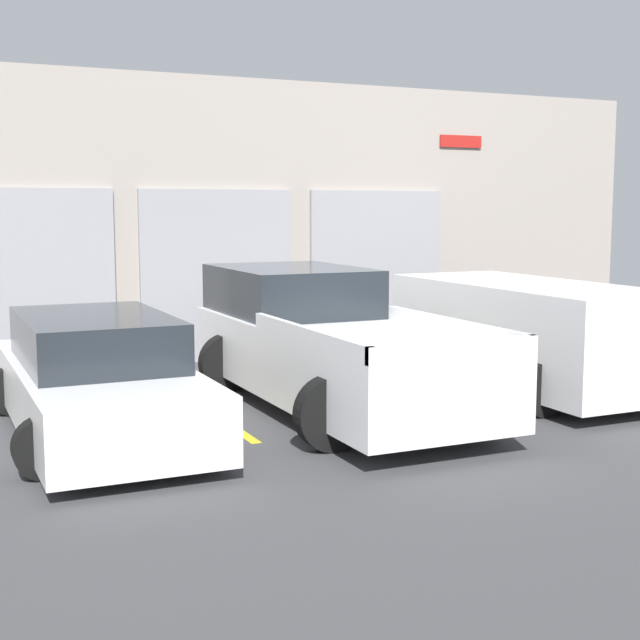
# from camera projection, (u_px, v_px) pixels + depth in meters

# --- Properties ---
(ground_plane) EXTENTS (28.00, 28.00, 0.00)m
(ground_plane) POSITION_uv_depth(u_px,v_px,m) (298.00, 392.00, 12.46)
(ground_plane) COLOR #3D3D3F
(shophouse_building) EXTENTS (16.63, 0.68, 4.70)m
(shophouse_building) POSITION_uv_depth(u_px,v_px,m) (222.00, 222.00, 15.13)
(shophouse_building) COLOR #9E9389
(shophouse_building) RESTS_ON ground
(pickup_truck) EXTENTS (2.55, 5.48, 1.73)m
(pickup_truck) POSITION_uv_depth(u_px,v_px,m) (326.00, 343.00, 11.54)
(pickup_truck) COLOR white
(pickup_truck) RESTS_ON ground
(sedan_white) EXTENTS (2.17, 4.69, 1.36)m
(sedan_white) POSITION_uv_depth(u_px,v_px,m) (97.00, 379.00, 10.07)
(sedan_white) COLOR white
(sedan_white) RESTS_ON ground
(sedan_side) EXTENTS (2.35, 4.44, 1.52)m
(sedan_side) POSITION_uv_depth(u_px,v_px,m) (528.00, 332.00, 12.48)
(sedan_side) COLOR white
(sedan_side) RESTS_ON ground
(parking_stripe_left) EXTENTS (0.12, 2.20, 0.01)m
(parking_stripe_left) POSITION_uv_depth(u_px,v_px,m) (225.00, 421.00, 10.73)
(parking_stripe_left) COLOR gold
(parking_stripe_left) RESTS_ON ground
(parking_stripe_centre) EXTENTS (0.12, 2.20, 0.01)m
(parking_stripe_centre) POSITION_uv_depth(u_px,v_px,m) (436.00, 399.00, 11.97)
(parking_stripe_centre) COLOR gold
(parking_stripe_centre) RESTS_ON ground
(parking_stripe_right) EXTENTS (0.12, 2.20, 0.01)m
(parking_stripe_right) POSITION_uv_depth(u_px,v_px,m) (608.00, 381.00, 13.20)
(parking_stripe_right) COLOR gold
(parking_stripe_right) RESTS_ON ground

